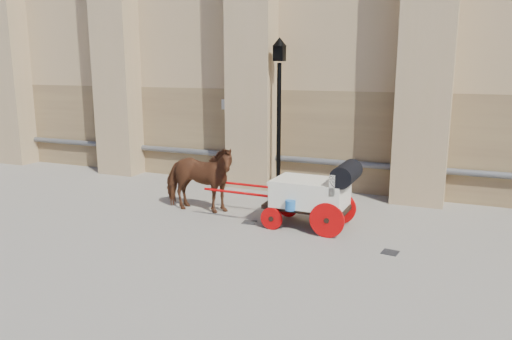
% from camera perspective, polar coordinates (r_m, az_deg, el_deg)
% --- Properties ---
extents(ground, '(90.00, 90.00, 0.00)m').
position_cam_1_polar(ground, '(12.23, -2.89, -5.98)').
color(ground, gray).
rests_on(ground, ground).
extents(horse, '(2.14, 1.07, 1.76)m').
position_cam_1_polar(horse, '(12.94, -6.61, -0.98)').
color(horse, brown).
rests_on(horse, ground).
extents(carriage, '(3.71, 1.32, 1.61)m').
position_cam_1_polar(carriage, '(11.66, 6.80, -2.49)').
color(carriage, black).
rests_on(carriage, ground).
extents(street_lamp, '(0.42, 0.42, 4.52)m').
position_cam_1_polar(street_lamp, '(14.64, 2.63, 6.69)').
color(street_lamp, black).
rests_on(street_lamp, ground).
extents(drain_grate_near, '(0.36, 0.36, 0.01)m').
position_cam_1_polar(drain_grate_near, '(12.18, -0.77, -6.00)').
color(drain_grate_near, black).
rests_on(drain_grate_near, ground).
extents(drain_grate_far, '(0.36, 0.36, 0.01)m').
position_cam_1_polar(drain_grate_far, '(10.68, 15.08, -9.08)').
color(drain_grate_far, black).
rests_on(drain_grate_far, ground).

